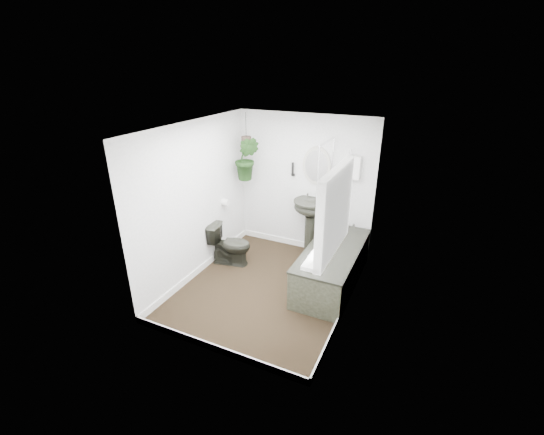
% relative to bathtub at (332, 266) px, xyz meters
% --- Properties ---
extents(floor, '(2.30, 2.80, 0.02)m').
position_rel_bathtub_xyz_m(floor, '(-0.80, -0.50, -0.30)').
color(floor, black).
rests_on(floor, ground).
extents(ceiling, '(2.30, 2.80, 0.02)m').
position_rel_bathtub_xyz_m(ceiling, '(-0.80, -0.50, 2.02)').
color(ceiling, white).
rests_on(ceiling, ground).
extents(wall_back, '(2.30, 0.02, 2.30)m').
position_rel_bathtub_xyz_m(wall_back, '(-0.80, 0.91, 0.86)').
color(wall_back, white).
rests_on(wall_back, ground).
extents(wall_front, '(2.30, 0.02, 2.30)m').
position_rel_bathtub_xyz_m(wall_front, '(-0.80, -1.91, 0.86)').
color(wall_front, white).
rests_on(wall_front, ground).
extents(wall_left, '(0.02, 2.80, 2.30)m').
position_rel_bathtub_xyz_m(wall_left, '(-1.96, -0.50, 0.86)').
color(wall_left, white).
rests_on(wall_left, ground).
extents(wall_right, '(0.02, 2.80, 2.30)m').
position_rel_bathtub_xyz_m(wall_right, '(0.36, -0.50, 0.86)').
color(wall_right, white).
rests_on(wall_right, ground).
extents(skirting, '(2.30, 2.80, 0.10)m').
position_rel_bathtub_xyz_m(skirting, '(-0.80, -0.50, -0.24)').
color(skirting, white).
rests_on(skirting, floor).
extents(bathtub, '(0.72, 1.72, 0.58)m').
position_rel_bathtub_xyz_m(bathtub, '(0.00, 0.00, 0.00)').
color(bathtub, black).
rests_on(bathtub, floor).
extents(bath_screen, '(0.04, 0.72, 1.40)m').
position_rel_bathtub_xyz_m(bath_screen, '(-0.33, 0.49, 0.99)').
color(bath_screen, silver).
rests_on(bath_screen, bathtub).
extents(shower_box, '(0.20, 0.10, 0.35)m').
position_rel_bathtub_xyz_m(shower_box, '(0.00, 0.84, 1.26)').
color(shower_box, white).
rests_on(shower_box, wall_back).
extents(oval_mirror, '(0.46, 0.03, 0.62)m').
position_rel_bathtub_xyz_m(oval_mirror, '(-0.59, 0.87, 1.21)').
color(oval_mirror, '#B0ADA0').
rests_on(oval_mirror, wall_back).
extents(wall_sconce, '(0.04, 0.04, 0.22)m').
position_rel_bathtub_xyz_m(wall_sconce, '(-0.99, 0.86, 1.11)').
color(wall_sconce, black).
rests_on(wall_sconce, wall_back).
extents(toilet_roll_holder, '(0.11, 0.11, 0.11)m').
position_rel_bathtub_xyz_m(toilet_roll_holder, '(-1.90, 0.20, 0.61)').
color(toilet_roll_holder, white).
rests_on(toilet_roll_holder, wall_left).
extents(window_recess, '(0.08, 1.00, 0.90)m').
position_rel_bathtub_xyz_m(window_recess, '(0.29, -1.20, 1.36)').
color(window_recess, white).
rests_on(window_recess, wall_right).
extents(window_sill, '(0.18, 1.00, 0.04)m').
position_rel_bathtub_xyz_m(window_sill, '(0.22, -1.20, 0.94)').
color(window_sill, white).
rests_on(window_sill, wall_right).
extents(window_blinds, '(0.01, 0.86, 0.76)m').
position_rel_bathtub_xyz_m(window_blinds, '(0.24, -1.20, 1.36)').
color(window_blinds, white).
rests_on(window_blinds, wall_right).
extents(toilet, '(0.71, 0.49, 0.67)m').
position_rel_bathtub_xyz_m(toilet, '(-1.65, -0.11, 0.04)').
color(toilet, black).
rests_on(toilet, floor).
extents(pedestal_sink, '(0.62, 0.55, 0.98)m').
position_rel_bathtub_xyz_m(pedestal_sink, '(-0.59, 0.70, 0.20)').
color(pedestal_sink, black).
rests_on(pedestal_sink, floor).
extents(sill_plant, '(0.28, 0.26, 0.24)m').
position_rel_bathtub_xyz_m(sill_plant, '(0.23, -0.90, 1.08)').
color(sill_plant, black).
rests_on(sill_plant, window_sill).
extents(hanging_plant, '(0.45, 0.40, 0.72)m').
position_rel_bathtub_xyz_m(hanging_plant, '(-1.69, 0.58, 1.27)').
color(hanging_plant, black).
rests_on(hanging_plant, ceiling).
extents(soap_bottle, '(0.10, 0.10, 0.19)m').
position_rel_bathtub_xyz_m(soap_bottle, '(-0.14, -0.54, 0.39)').
color(soap_bottle, '#353031').
rests_on(soap_bottle, bathtub).
extents(hanging_pot, '(0.16, 0.16, 0.12)m').
position_rel_bathtub_xyz_m(hanging_pot, '(-1.69, 0.58, 1.57)').
color(hanging_pot, '#403029').
rests_on(hanging_pot, ceiling).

